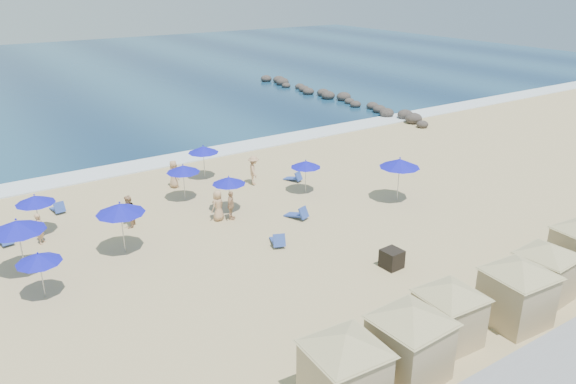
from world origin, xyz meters
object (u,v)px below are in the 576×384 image
Objects in this scene: rock_jetty at (334,96)px; umbrella_4 at (35,200)px; umbrella_1 at (38,258)px; beachgoer_2 at (231,205)px; cabana_3 at (518,284)px; beachgoer_3 at (254,170)px; umbrella_9 at (306,164)px; umbrella_10 at (400,163)px; umbrella_8 at (203,149)px; trash_bin at (392,259)px; cabana_0 at (345,361)px; beachgoer_5 at (218,205)px; umbrella_6 at (183,169)px; cabana_4 at (546,264)px; beachgoer_1 at (128,212)px; umbrella_5 at (120,208)px; cabana_2 at (450,305)px; umbrella_7 at (229,180)px; beachgoer_4 at (174,174)px; umbrella_3 at (17,226)px; cabana_1 at (410,332)px.

umbrella_4 is (-31.98, -16.90, 1.52)m from rock_jetty.
beachgoer_2 is at bearing 14.50° from umbrella_1.
cabana_3 is 18.18m from beachgoer_3.
umbrella_9 is 5.44m from umbrella_10.
trash_bin is at bearing -83.43° from umbrella_8.
cabana_0 is 14.75m from beachgoer_5.
umbrella_8 reaches higher than umbrella_9.
cabana_3 is 22.22m from umbrella_4.
beachgoer_2 is (0.90, -3.95, -1.09)m from umbrella_6.
umbrella_4 is (-15.57, 17.50, 0.37)m from cabana_4.
trash_bin is 17.44m from umbrella_4.
cabana_3 is 18.66m from beachgoer_1.
cabana_3 is 2.22× the size of umbrella_1.
umbrella_5 reaches higher than umbrella_6.
beachgoer_1 is (-11.54, 15.84, -0.65)m from cabana_4.
trash_bin is at bearing -45.10° from umbrella_4.
cabana_0 reaches higher than beachgoer_5.
beachgoer_1 is at bearing 119.20° from cabana_3.
cabana_2 reaches higher than beachgoer_2.
cabana_4 reaches higher than umbrella_5.
umbrella_7 is 1.22× the size of beachgoer_4.
cabana_4 is 1.59× the size of umbrella_3.
umbrella_5 is at bearing -138.47° from umbrella_6.
beachgoer_1 is at bearing 123.82° from beachgoer_3.
trash_bin is at bearing -71.00° from umbrella_6.
cabana_3 reaches higher than umbrella_1.
umbrella_5 is 10.75m from beachgoer_3.
cabana_2 is 2.04× the size of umbrella_9.
cabana_0 is at bearing 179.08° from cabana_3.
umbrella_5 is 6.60m from umbrella_7.
umbrella_5 is (-7.19, 13.12, 0.72)m from cabana_2.
cabana_1 is 15.26m from umbrella_10.
beachgoer_3 is at bearing 74.80° from cabana_1.
umbrella_10 is 1.66× the size of beachgoer_2.
umbrella_4 is at bearing 120.12° from cabana_2.
umbrella_9 reaches higher than beachgoer_4.
beachgoer_3 is at bearing -162.41° from beachgoer_5.
umbrella_6 is at bearing 145.49° from umbrella_10.
umbrella_10 is (5.78, 5.60, 1.85)m from trash_bin.
beachgoer_1 is at bearing -154.27° from umbrella_6.
cabana_4 is 1.91× the size of umbrella_8.
beachgoer_4 is (5.36, 6.70, -1.37)m from umbrella_5.
cabana_3 is 21.01m from umbrella_8.
umbrella_3 is (-0.28, 2.47, 0.52)m from umbrella_1.
trash_bin is 0.50× the size of beachgoer_5.
beachgoer_1 is at bearing 102.63° from cabana_1.
beachgoer_4 is 1.02× the size of beachgoer_5.
rock_jetty is 25.66m from umbrella_8.
umbrella_5 is 6.16m from beachgoer_2.
umbrella_1 reaches higher than beachgoer_4.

